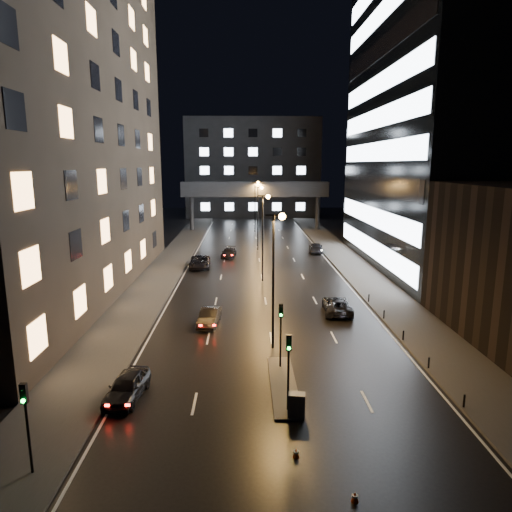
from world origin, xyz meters
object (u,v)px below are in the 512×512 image
object	(u,v)px
car_away_b	(209,317)
car_away_d	(229,253)
car_away_a	(127,386)
car_toward_b	(316,248)
utility_cabinet	(297,405)
car_away_c	(200,262)
car_toward_a	(337,305)

from	to	relation	value
car_away_b	car_away_d	bearing A→B (deg)	94.66
car_away_a	car_toward_b	bearing A→B (deg)	74.60
car_away_d	car_toward_b	world-z (taller)	car_toward_b
car_away_a	utility_cabinet	world-z (taller)	car_away_a
car_away_a	car_away_c	bearing A→B (deg)	94.94
car_away_c	car_away_d	world-z (taller)	car_away_c
car_away_c	car_away_a	bearing A→B (deg)	-93.74
car_away_b	car_away_c	distance (m)	22.26
car_away_c	utility_cabinet	distance (m)	37.92
car_away_c	utility_cabinet	world-z (taller)	car_away_c
car_toward_b	utility_cabinet	distance (m)	47.97
utility_cabinet	car_away_b	bearing A→B (deg)	119.81
car_away_d	car_toward_a	size ratio (longest dim) A/B	0.87
utility_cabinet	car_away_c	bearing A→B (deg)	111.72
car_toward_a	utility_cabinet	distance (m)	18.73
car_away_b	car_toward_a	size ratio (longest dim) A/B	0.81
car_away_b	car_away_d	world-z (taller)	car_away_b
car_away_d	utility_cabinet	bearing A→B (deg)	-76.88
car_away_a	car_away_d	world-z (taller)	car_away_a
car_toward_b	utility_cabinet	bearing A→B (deg)	87.67
car_toward_a	utility_cabinet	world-z (taller)	car_toward_a
car_away_a	utility_cabinet	bearing A→B (deg)	-7.65
car_toward_a	car_away_b	bearing A→B (deg)	19.04
car_away_d	car_toward_a	bearing A→B (deg)	-60.81
car_away_b	car_toward_b	distance (m)	35.36
car_away_c	car_toward_b	world-z (taller)	car_away_c
car_away_a	utility_cabinet	size ratio (longest dim) A/B	3.37
car_away_c	car_toward_b	xyz separation A→B (m)	(17.07, 10.35, -0.05)
car_away_c	car_away_b	bearing A→B (deg)	-84.60
car_away_d	utility_cabinet	world-z (taller)	utility_cabinet
car_away_b	car_toward_a	world-z (taller)	car_toward_a
car_away_b	car_toward_a	xyz separation A→B (m)	(11.59, 2.99, 0.03)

